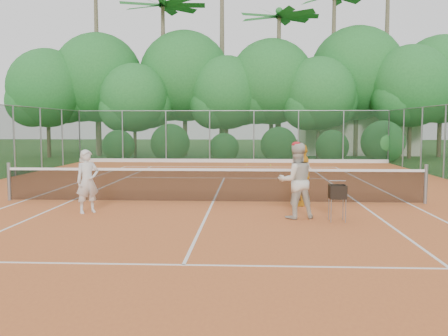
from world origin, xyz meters
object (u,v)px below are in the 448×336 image
Objects in this scene: player_yellow at (302,175)px; player_center_grp at (296,181)px; player_white at (88,181)px; ball_hopper at (337,193)px.

player_center_grp is at bearing 12.56° from player_yellow.
player_center_grp is 1.90m from player_yellow.
player_white is 6.08m from ball_hopper.
player_center_grp reaches higher than player_white.
player_white is 5.14m from player_center_grp.
player_center_grp is 1.08× the size of player_yellow.
player_yellow is 2.01× the size of ball_hopper.
player_white is 1.90× the size of ball_hopper.
player_white is 0.88× the size of player_center_grp.
player_yellow is (0.35, 1.86, -0.06)m from player_center_grp.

